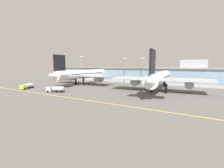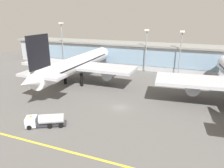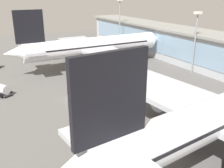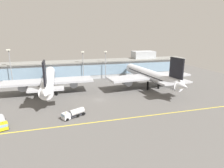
{
  "view_description": "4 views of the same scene",
  "coord_description": "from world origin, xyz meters",
  "px_view_note": "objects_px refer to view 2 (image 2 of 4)",
  "views": [
    {
      "loc": [
        51.96,
        -68.2,
        13.52
      ],
      "look_at": [
        7.32,
        6.25,
        3.12
      ],
      "focal_mm": 25.22,
      "sensor_mm": 36.0,
      "label": 1
    },
    {
      "loc": [
        16.83,
        -49.74,
        24.61
      ],
      "look_at": [
        -6.18,
        10.0,
        3.1
      ],
      "focal_mm": 32.96,
      "sensor_mm": 36.0,
      "label": 2
    },
    {
      "loc": [
        54.53,
        -19.4,
        24.73
      ],
      "look_at": [
        9.7,
        5.3,
        6.07
      ],
      "focal_mm": 41.31,
      "sensor_mm": 36.0,
      "label": 3
    },
    {
      "loc": [
        -16.61,
        -81.94,
        30.05
      ],
      "look_at": [
        8.66,
        8.56,
        4.87
      ],
      "focal_mm": 30.54,
      "sensor_mm": 36.0,
      "label": 4
    }
  ],
  "objects_px": {
    "apron_light_mast_west": "(146,44)",
    "apron_light_mast_centre": "(62,37)",
    "airliner_near_left": "(77,64)",
    "fuel_tanker_truck": "(45,120)",
    "apron_light_mast_east": "(181,46)"
  },
  "relations": [
    {
      "from": "apron_light_mast_east",
      "to": "apron_light_mast_west",
      "type": "bearing_deg",
      "value": 175.17
    },
    {
      "from": "airliner_near_left",
      "to": "apron_light_mast_east",
      "type": "xyz_separation_m",
      "value": [
        35.25,
        23.51,
        5.55
      ]
    },
    {
      "from": "airliner_near_left",
      "to": "apron_light_mast_centre",
      "type": "xyz_separation_m",
      "value": [
        -21.37,
        22.71,
        6.99
      ]
    },
    {
      "from": "apron_light_mast_west",
      "to": "apron_light_mast_centre",
      "type": "xyz_separation_m",
      "value": [
        -41.99,
        -2.03,
        1.37
      ]
    },
    {
      "from": "airliner_near_left",
      "to": "fuel_tanker_truck",
      "type": "bearing_deg",
      "value": -163.34
    },
    {
      "from": "fuel_tanker_truck",
      "to": "apron_light_mast_east",
      "type": "xyz_separation_m",
      "value": [
        25.83,
        55.13,
        11.21
      ]
    },
    {
      "from": "airliner_near_left",
      "to": "fuel_tanker_truck",
      "type": "xyz_separation_m",
      "value": [
        9.42,
        -31.62,
        -5.66
      ]
    },
    {
      "from": "fuel_tanker_truck",
      "to": "apron_light_mast_east",
      "type": "height_order",
      "value": "apron_light_mast_east"
    },
    {
      "from": "airliner_near_left",
      "to": "fuel_tanker_truck",
      "type": "distance_m",
      "value": 33.48
    },
    {
      "from": "apron_light_mast_centre",
      "to": "apron_light_mast_west",
      "type": "bearing_deg",
      "value": 2.77
    },
    {
      "from": "apron_light_mast_centre",
      "to": "apron_light_mast_east",
      "type": "xyz_separation_m",
      "value": [
        56.62,
        0.8,
        -1.44
      ]
    },
    {
      "from": "apron_light_mast_west",
      "to": "airliner_near_left",
      "type": "bearing_deg",
      "value": -129.81
    },
    {
      "from": "apron_light_mast_west",
      "to": "apron_light_mast_centre",
      "type": "bearing_deg",
      "value": -177.23
    },
    {
      "from": "airliner_near_left",
      "to": "apron_light_mast_centre",
      "type": "relative_size",
      "value": 2.63
    },
    {
      "from": "fuel_tanker_truck",
      "to": "apron_light_mast_west",
      "type": "height_order",
      "value": "apron_light_mast_west"
    }
  ]
}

